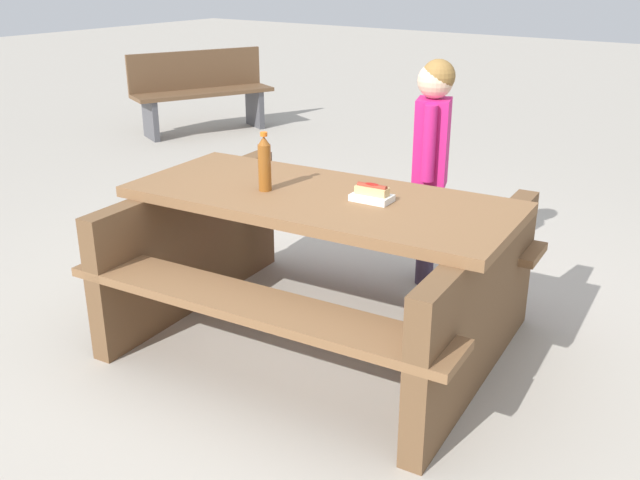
{
  "coord_description": "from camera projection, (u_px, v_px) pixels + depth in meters",
  "views": [
    {
      "loc": [
        1.83,
        -2.55,
        1.75
      ],
      "look_at": [
        0.0,
        0.0,
        0.52
      ],
      "focal_mm": 40.24,
      "sensor_mm": 36.0,
      "label": 1
    }
  ],
  "objects": [
    {
      "name": "ground_plane",
      "position": [
        320.0,
        338.0,
        3.56
      ],
      "size": [
        30.0,
        30.0,
        0.0
      ],
      "primitive_type": "plane",
      "color": "#ADA599",
      "rests_on": "ground"
    },
    {
      "name": "picnic_table",
      "position": [
        320.0,
        256.0,
        3.39
      ],
      "size": [
        1.93,
        1.57,
        0.75
      ],
      "color": "brown",
      "rests_on": "ground"
    },
    {
      "name": "soda_bottle",
      "position": [
        265.0,
        164.0,
        3.3
      ],
      "size": [
        0.06,
        0.06,
        0.28
      ],
      "color": "brown",
      "rests_on": "picnic_table"
    },
    {
      "name": "hotdog_tray",
      "position": [
        372.0,
        194.0,
        3.18
      ],
      "size": [
        0.19,
        0.12,
        0.08
      ],
      "color": "white",
      "rests_on": "picnic_table"
    },
    {
      "name": "child_in_coat",
      "position": [
        432.0,
        144.0,
        3.93
      ],
      "size": [
        0.23,
        0.3,
        1.27
      ],
      "color": "#3F334C",
      "rests_on": "ground"
    },
    {
      "name": "park_bench_near",
      "position": [
        201.0,
        90.0,
        7.69
      ],
      "size": [
        0.97,
        1.53,
        0.85
      ],
      "color": "brown",
      "rests_on": "ground"
    }
  ]
}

